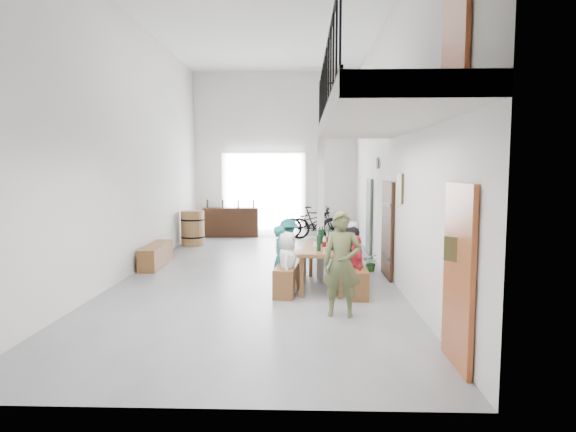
{
  "coord_description": "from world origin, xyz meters",
  "views": [
    {
      "loc": [
        0.93,
        -10.31,
        2.25
      ],
      "look_at": [
        0.63,
        -0.5,
        1.3
      ],
      "focal_mm": 30.0,
      "sensor_mm": 36.0,
      "label": 1
    }
  ],
  "objects_px": {
    "bench_inner": "(291,272)",
    "host_standing": "(342,264)",
    "tasting_table": "(324,250)",
    "serving_counter": "(231,222)",
    "side_bench": "(156,255)",
    "oak_barrel": "(193,228)",
    "bicycle_near": "(311,222)"
  },
  "relations": [
    {
      "from": "tasting_table",
      "to": "host_standing",
      "type": "relative_size",
      "value": 1.25
    },
    {
      "from": "oak_barrel",
      "to": "serving_counter",
      "type": "xyz_separation_m",
      "value": [
        0.85,
        1.9,
        -0.03
      ]
    },
    {
      "from": "tasting_table",
      "to": "side_bench",
      "type": "height_order",
      "value": "tasting_table"
    },
    {
      "from": "serving_counter",
      "to": "bicycle_near",
      "type": "xyz_separation_m",
      "value": [
        2.71,
        -0.25,
        0.03
      ]
    },
    {
      "from": "side_bench",
      "to": "host_standing",
      "type": "bearing_deg",
      "value": -43.02
    },
    {
      "from": "tasting_table",
      "to": "oak_barrel",
      "type": "xyz_separation_m",
      "value": [
        -3.68,
        4.96,
        -0.19
      ]
    },
    {
      "from": "side_bench",
      "to": "bicycle_near",
      "type": "bearing_deg",
      "value": 51.59
    },
    {
      "from": "host_standing",
      "to": "bicycle_near",
      "type": "xyz_separation_m",
      "value": [
        -0.31,
        8.45,
        -0.3
      ]
    },
    {
      "from": "oak_barrel",
      "to": "bench_inner",
      "type": "bearing_deg",
      "value": -58.05
    },
    {
      "from": "serving_counter",
      "to": "bench_inner",
      "type": "bearing_deg",
      "value": -77.15
    },
    {
      "from": "bench_inner",
      "to": "side_bench",
      "type": "height_order",
      "value": "bench_inner"
    },
    {
      "from": "side_bench",
      "to": "serving_counter",
      "type": "relative_size",
      "value": 0.96
    },
    {
      "from": "host_standing",
      "to": "serving_counter",
      "type": "bearing_deg",
      "value": 118.28
    },
    {
      "from": "tasting_table",
      "to": "bench_inner",
      "type": "distance_m",
      "value": 0.78
    },
    {
      "from": "tasting_table",
      "to": "oak_barrel",
      "type": "distance_m",
      "value": 6.17
    },
    {
      "from": "host_standing",
      "to": "oak_barrel",
      "type": "bearing_deg",
      "value": 128.74
    },
    {
      "from": "side_bench",
      "to": "bicycle_near",
      "type": "distance_m",
      "value": 5.99
    },
    {
      "from": "tasting_table",
      "to": "serving_counter",
      "type": "relative_size",
      "value": 1.11
    },
    {
      "from": "bench_inner",
      "to": "bicycle_near",
      "type": "distance_m",
      "value": 6.55
    },
    {
      "from": "oak_barrel",
      "to": "host_standing",
      "type": "height_order",
      "value": "host_standing"
    },
    {
      "from": "side_bench",
      "to": "serving_counter",
      "type": "distance_m",
      "value": 5.05
    },
    {
      "from": "tasting_table",
      "to": "bench_inner",
      "type": "height_order",
      "value": "tasting_table"
    },
    {
      "from": "host_standing",
      "to": "tasting_table",
      "type": "bearing_deg",
      "value": 104.91
    },
    {
      "from": "bench_inner",
      "to": "side_bench",
      "type": "bearing_deg",
      "value": 156.53
    },
    {
      "from": "side_bench",
      "to": "oak_barrel",
      "type": "bearing_deg",
      "value": 86.83
    },
    {
      "from": "side_bench",
      "to": "bench_inner",
      "type": "bearing_deg",
      "value": -29.76
    },
    {
      "from": "oak_barrel",
      "to": "bicycle_near",
      "type": "height_order",
      "value": "bicycle_near"
    },
    {
      "from": "tasting_table",
      "to": "side_bench",
      "type": "xyz_separation_m",
      "value": [
        -3.85,
        1.91,
        -0.46
      ]
    },
    {
      "from": "side_bench",
      "to": "host_standing",
      "type": "height_order",
      "value": "host_standing"
    },
    {
      "from": "bench_inner",
      "to": "host_standing",
      "type": "bearing_deg",
      "value": -60.64
    },
    {
      "from": "serving_counter",
      "to": "host_standing",
      "type": "relative_size",
      "value": 1.13
    },
    {
      "from": "bicycle_near",
      "to": "serving_counter",
      "type": "bearing_deg",
      "value": 79.72
    }
  ]
}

